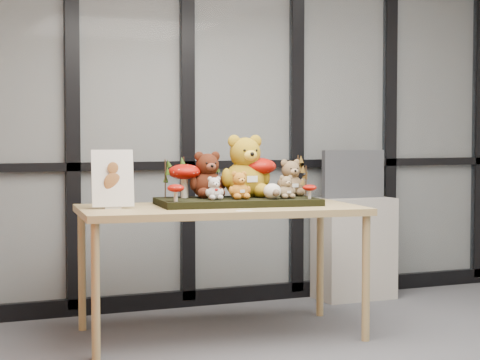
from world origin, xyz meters
name	(u,v)px	position (x,y,z in m)	size (l,w,h in m)	color
room_shell	(444,52)	(0.00, 0.00, 1.68)	(5.00, 5.00, 5.00)	beige
glass_partition	(243,116)	(0.00, 2.47, 1.42)	(4.90, 0.06, 2.78)	#2D383F
display_table	(220,217)	(-0.58, 1.51, 0.76)	(1.85, 1.10, 0.82)	#A08857
diorama_tray	(237,202)	(-0.44, 1.56, 0.84)	(1.01, 0.50, 0.04)	black
bear_pooh_yellow	(245,163)	(-0.35, 1.64, 1.09)	(0.34, 0.31, 0.45)	#A57F16
bear_brown_medium	(207,172)	(-0.60, 1.69, 1.03)	(0.25, 0.23, 0.33)	#3F180C
bear_tan_back	(291,176)	(-0.03, 1.61, 1.00)	(0.21, 0.19, 0.27)	brown
bear_small_yellow	(239,184)	(-0.46, 1.48, 0.96)	(0.15, 0.13, 0.19)	#C2721E
bear_white_bow	(214,187)	(-0.63, 1.49, 0.95)	(0.12, 0.11, 0.16)	silver
bear_beige_small	(286,186)	(-0.17, 1.41, 0.95)	(0.13, 0.11, 0.16)	olive
plush_cream_hedgehog	(272,190)	(-0.27, 1.40, 0.92)	(0.08, 0.08, 0.11)	white
mushroom_back_left	(185,179)	(-0.74, 1.73, 0.99)	(0.22, 0.22, 0.24)	#930B04
mushroom_back_right	(257,175)	(-0.26, 1.65, 1.01)	(0.26, 0.26, 0.28)	#930B04
mushroom_front_left	(176,192)	(-0.89, 1.45, 0.92)	(0.11, 0.11, 0.12)	#930B04
mushroom_front_right	(310,191)	(-0.03, 1.35, 0.92)	(0.09, 0.09, 0.10)	#930B04
sprig_green_far_left	(165,179)	(-0.86, 1.75, 0.99)	(0.05, 0.05, 0.25)	#1B370C
sprig_green_mid_left	(184,177)	(-0.72, 1.78, 1.00)	(0.05, 0.05, 0.27)	#1B370C
sprig_dry_far_right	(298,175)	(0.02, 1.61, 1.00)	(0.05, 0.05, 0.27)	brown
sprig_dry_mid_right	(306,181)	(0.01, 1.48, 0.97)	(0.05, 0.05, 0.21)	brown
sprig_green_centre	(217,181)	(-0.49, 1.76, 0.97)	(0.05, 0.05, 0.21)	#1B370C
sign_holder	(113,180)	(-1.24, 1.62, 0.99)	(0.26, 0.11, 0.36)	silver
label_card	(244,211)	(-0.57, 1.15, 0.82)	(0.10, 0.03, 0.00)	white
cabinet	(354,248)	(0.85, 2.26, 0.39)	(0.59, 0.34, 0.78)	#A19A90
monitor	(353,174)	(0.85, 2.28, 0.97)	(0.52, 0.05, 0.37)	#484A4F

